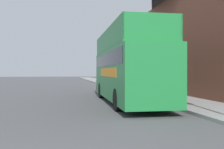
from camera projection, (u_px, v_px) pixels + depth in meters
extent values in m
plane|color=#4C4C4F|center=(54.00, 91.00, 23.90)|extent=(144.00, 144.00, 0.00)
cube|color=gray|center=(142.00, 92.00, 22.38)|extent=(3.12, 108.00, 0.14)
cube|color=brown|center=(200.00, 47.00, 21.74)|extent=(6.00, 16.37, 7.62)
cube|color=#1E7A38|center=(127.00, 75.00, 14.74)|extent=(2.73, 10.02, 2.65)
cube|color=orange|center=(129.00, 72.00, 14.24)|extent=(2.62, 5.54, 0.45)
cube|color=black|center=(127.00, 60.00, 14.73)|extent=(2.73, 9.22, 0.70)
cube|color=#1E7A38|center=(127.00, 50.00, 14.72)|extent=(2.70, 9.22, 0.10)
cube|color=#1E7A38|center=(106.00, 40.00, 14.52)|extent=(0.34, 9.15, 1.05)
cube|color=#1E7A38|center=(148.00, 40.00, 14.91)|extent=(0.34, 9.15, 1.05)
cube|color=#1E7A38|center=(153.00, 26.00, 10.24)|extent=(2.44, 0.14, 1.05)
cube|color=#1E7A38|center=(115.00, 47.00, 18.54)|extent=(2.48, 1.46, 1.05)
cylinder|color=black|center=(101.00, 90.00, 17.61)|extent=(0.31, 1.03, 1.02)
cylinder|color=black|center=(133.00, 90.00, 17.97)|extent=(0.31, 1.03, 1.02)
cylinder|color=black|center=(118.00, 100.00, 11.72)|extent=(0.31, 1.03, 1.02)
cylinder|color=black|center=(164.00, 99.00, 12.08)|extent=(0.31, 1.03, 1.02)
cube|color=silver|center=(109.00, 85.00, 22.98)|extent=(1.74, 4.00, 0.84)
cube|color=black|center=(109.00, 77.00, 22.85)|extent=(1.53, 1.92, 0.58)
cylinder|color=black|center=(98.00, 87.00, 24.04)|extent=(0.20, 0.67, 0.67)
cylinder|color=black|center=(115.00, 87.00, 24.35)|extent=(0.20, 0.67, 0.67)
cylinder|color=black|center=(102.00, 89.00, 21.61)|extent=(0.20, 0.67, 0.67)
cylinder|color=black|center=(121.00, 89.00, 21.92)|extent=(0.20, 0.67, 0.67)
cylinder|color=black|center=(160.00, 65.00, 15.54)|extent=(0.13, 0.13, 4.08)
cylinder|color=silver|center=(160.00, 27.00, 15.52)|extent=(0.32, 0.32, 0.45)
cone|color=black|center=(160.00, 21.00, 15.51)|extent=(0.35, 0.35, 0.22)
cylinder|color=black|center=(126.00, 66.00, 23.04)|extent=(0.13, 0.13, 4.30)
cylinder|color=silver|center=(126.00, 39.00, 23.01)|extent=(0.32, 0.32, 0.45)
cone|color=black|center=(126.00, 35.00, 23.01)|extent=(0.35, 0.35, 0.22)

